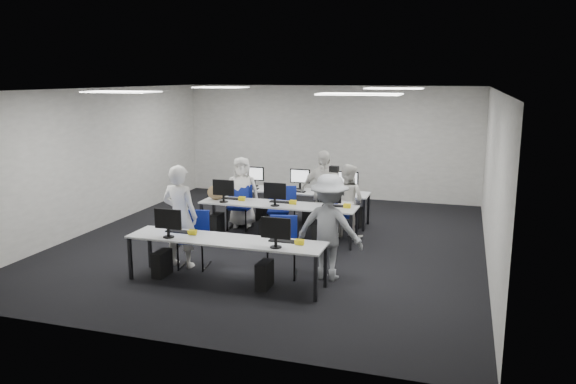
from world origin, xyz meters
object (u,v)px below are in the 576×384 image
(chair_3, at_px, (278,219))
(student_3, at_px, (323,192))
(desk_front, at_px, (225,242))
(chair_2, at_px, (240,215))
(chair_5, at_px, (241,212))
(chair_6, at_px, (285,214))
(chair_7, at_px, (340,220))
(student_0, at_px, (180,216))
(photographer, at_px, (329,227))
(student_1, at_px, (347,201))
(chair_4, at_px, (341,223))
(chair_0, at_px, (194,250))
(desk_mid, at_px, (278,206))
(chair_1, at_px, (283,257))
(student_2, at_px, (242,192))

(chair_3, distance_m, student_3, 1.11)
(desk_front, xyz_separation_m, chair_2, (-1.03, 3.11, -0.39))
(chair_5, height_order, chair_6, chair_6)
(chair_3, bearing_deg, chair_5, 150.36)
(desk_front, relative_size, chair_5, 3.35)
(chair_7, xyz_separation_m, student_0, (-2.19, -2.80, 0.60))
(chair_2, relative_size, photographer, 0.54)
(chair_3, relative_size, student_1, 0.60)
(chair_4, bearing_deg, chair_3, 178.42)
(chair_6, bearing_deg, chair_4, -34.44)
(chair_3, bearing_deg, chair_6, 70.77)
(chair_5, bearing_deg, chair_2, -84.39)
(desk_front, relative_size, chair_6, 3.29)
(desk_front, bearing_deg, chair_0, 145.83)
(desk_mid, height_order, student_0, student_0)
(chair_2, bearing_deg, desk_mid, -29.61)
(chair_1, bearing_deg, chair_7, 70.02)
(desk_front, height_order, photographer, photographer)
(chair_1, bearing_deg, chair_5, 111.95)
(chair_4, bearing_deg, chair_5, 170.97)
(chair_0, relative_size, student_2, 0.63)
(chair_3, relative_size, photographer, 0.52)
(chair_3, height_order, student_3, student_3)
(chair_0, xyz_separation_m, chair_5, (-0.26, 2.75, -0.00))
(chair_0, xyz_separation_m, chair_7, (1.96, 2.77, -0.01))
(chair_0, distance_m, chair_1, 1.59)
(chair_4, bearing_deg, student_1, 45.78)
(student_1, bearing_deg, chair_0, 71.42)
(chair_2, distance_m, chair_6, 0.98)
(chair_6, distance_m, student_0, 3.10)
(chair_4, distance_m, student_3, 0.76)
(desk_mid, relative_size, student_0, 1.80)
(chair_3, height_order, student_1, student_1)
(chair_5, bearing_deg, chair_4, -17.18)
(chair_3, bearing_deg, student_1, -7.84)
(student_1, bearing_deg, chair_2, 22.85)
(chair_2, height_order, student_0, student_0)
(student_2, height_order, student_3, student_3)
(chair_4, relative_size, chair_6, 0.98)
(chair_6, xyz_separation_m, student_2, (-0.95, -0.13, 0.46))
(student_1, bearing_deg, chair_5, 17.65)
(desk_front, bearing_deg, chair_4, 68.92)
(chair_2, height_order, student_1, student_1)
(chair_3, bearing_deg, chair_1, -83.95)
(student_1, xyz_separation_m, student_3, (-0.54, 0.11, 0.12))
(chair_0, xyz_separation_m, chair_6, (0.73, 2.86, 0.00))
(desk_mid, relative_size, chair_3, 3.54)
(desk_mid, relative_size, student_3, 1.83)
(chair_5, relative_size, student_0, 0.54)
(chair_0, bearing_deg, student_0, 177.00)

